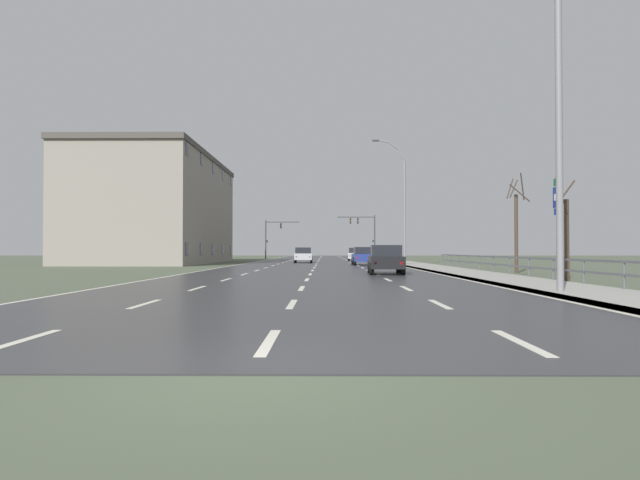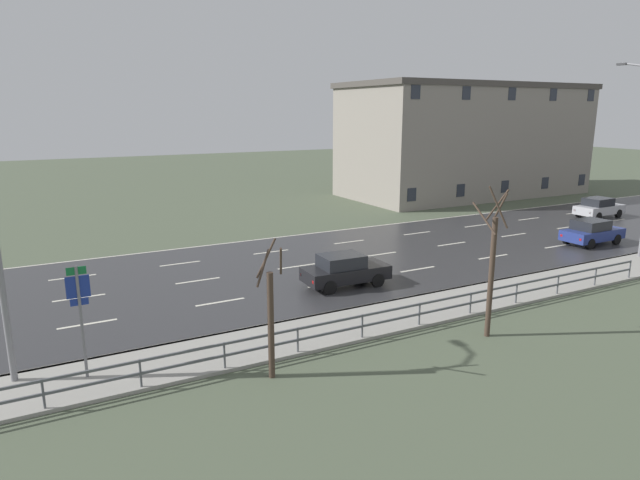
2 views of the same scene
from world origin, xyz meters
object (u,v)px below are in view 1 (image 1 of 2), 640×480
Objects in this scene: street_lamp_foreground at (553,121)px; car_far_right at (303,255)px; traffic_signal_left at (272,233)px; highway_sign at (558,218)px; brick_building at (158,210)px; street_lamp_midground at (402,204)px; car_distant at (356,254)px; traffic_signal_right at (365,229)px; car_far_left at (363,256)px; car_near_right at (386,259)px.

car_far_right is at bearing 102.43° from street_lamp_foreground.
highway_sign is at bearing -76.21° from traffic_signal_left.
brick_building is (-24.52, 37.53, 3.00)m from highway_sign.
street_lamp_midground is at bearing 90.03° from street_lamp_foreground.
street_lamp_foreground reaches higher than car_distant.
street_lamp_foreground is 1.65× the size of traffic_signal_right.
car_distant is at bearing -55.82° from traffic_signal_left.
street_lamp_midground reaches higher than brick_building.
brick_building is (-20.22, 7.74, 4.56)m from car_far_left.
car_near_right is (-4.33, 11.85, -1.56)m from highway_sign.
car_near_right and car_far_right have the same top height.
traffic_signal_left is 20.37m from car_distant.
car_distant is (-4.03, 45.89, -1.56)m from highway_sign.
highway_sign is 0.89× the size of car_near_right.
traffic_signal_right is 0.26× the size of brick_building.
street_lamp_midground is 0.45× the size of brick_building.
traffic_signal_left is at bearing 107.77° from car_far_left.
car_far_left is (-3.33, 31.78, -4.26)m from street_lamp_foreground.
car_far_right is at bearing -109.34° from traffic_signal_right.
car_distant is (-3.05, 16.69, -4.46)m from street_lamp_midground.
traffic_signal_right reaches higher than traffic_signal_left.
street_lamp_midground is 1.91× the size of traffic_signal_left.
street_lamp_midground reaches higher than car_distant.
street_lamp_foreground is at bearing -79.05° from car_far_right.
street_lamp_foreground is 3.50m from highway_sign.
traffic_signal_right is 24.49m from car_far_right.
highway_sign is at bearing -88.07° from street_lamp_midground.
car_far_right is 0.17× the size of brick_building.
car_far_left is (-3.32, 0.58, -4.46)m from street_lamp_midground.
street_lamp_foreground is at bearing -77.44° from traffic_signal_left.
car_near_right is (-3.34, -17.35, -4.46)m from street_lamp_midground.
traffic_signal_right is 1.11× the size of traffic_signal_left.
car_far_left is 16.11m from car_distant.
traffic_signal_left is 1.35× the size of car_distant.
traffic_signal_left is 25.18m from car_far_right.
car_near_right is 32.98m from brick_building.
car_far_right is at bearing 134.57° from street_lamp_midground.
street_lamp_foreground is 2.51× the size of car_far_right.
car_far_left is at bearing -58.15° from car_far_right.
street_lamp_foreground is 63.05m from traffic_signal_right.
car_near_right is 17.93m from car_far_left.
street_lamp_foreground is 2.52× the size of car_far_left.
street_lamp_midground is 2.61× the size of car_far_right.
brick_building is at bearing -134.00° from traffic_signal_right.
car_far_left is (11.05, -32.78, -2.95)m from traffic_signal_left.
car_far_left is 10.05m from car_far_right.
car_distant is (0.29, 34.04, 0.00)m from car_near_right.
car_near_right is at bearing 110.05° from highway_sign.
street_lamp_foreground reaches higher than traffic_signal_left.
street_lamp_foreground is at bearing -74.14° from car_near_right.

